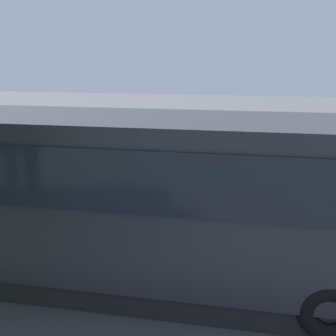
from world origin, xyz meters
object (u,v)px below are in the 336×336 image
(tour_bus, at_px, (146,203))
(spectator_centre, at_px, (134,187))
(traffic_cone, at_px, (181,167))
(stunt_motorcycle, at_px, (139,151))
(spectator_left, at_px, (185,189))
(parked_motorcycle_dark, at_px, (123,215))
(parked_motorcycle_silver, at_px, (300,232))
(spectator_far_left, at_px, (223,190))

(tour_bus, relative_size, spectator_centre, 5.00)
(traffic_cone, bearing_deg, stunt_motorcycle, 32.07)
(spectator_left, distance_m, parked_motorcycle_dark, 1.70)
(stunt_motorcycle, bearing_deg, parked_motorcycle_silver, 135.41)
(tour_bus, distance_m, spectator_far_left, 3.46)
(spectator_centre, bearing_deg, parked_motorcycle_silver, 170.62)
(tour_bus, distance_m, parked_motorcycle_silver, 3.83)
(parked_motorcycle_dark, bearing_deg, tour_bus, 117.82)
(tour_bus, height_order, stunt_motorcycle, tour_bus)
(tour_bus, relative_size, spectator_left, 5.30)
(stunt_motorcycle, bearing_deg, tour_bus, 106.95)
(parked_motorcycle_silver, xyz_separation_m, parked_motorcycle_dark, (4.20, -0.19, 0.00))
(tour_bus, xyz_separation_m, stunt_motorcycle, (2.20, -7.22, -0.61))
(spectator_left, relative_size, parked_motorcycle_dark, 0.83)
(spectator_centre, bearing_deg, spectator_far_left, -169.14)
(tour_bus, distance_m, stunt_motorcycle, 7.58)
(spectator_left, distance_m, parked_motorcycle_silver, 2.99)
(tour_bus, relative_size, traffic_cone, 14.36)
(parked_motorcycle_dark, relative_size, stunt_motorcycle, 1.04)
(parked_motorcycle_dark, height_order, stunt_motorcycle, stunt_motorcycle)
(spectator_centre, distance_m, parked_motorcycle_silver, 4.13)
(spectator_far_left, bearing_deg, stunt_motorcycle, -50.20)
(spectator_left, height_order, spectator_centre, spectator_centre)
(traffic_cone, bearing_deg, spectator_left, 101.49)
(tour_bus, relative_size, parked_motorcycle_silver, 4.41)
(spectator_centre, bearing_deg, parked_motorcycle_dark, 71.22)
(tour_bus, xyz_separation_m, spectator_centre, (1.05, -2.78, -0.56))
(parked_motorcycle_silver, bearing_deg, spectator_far_left, -30.69)
(parked_motorcycle_silver, height_order, stunt_motorcycle, stunt_motorcycle)
(spectator_left, relative_size, spectator_centre, 0.94)
(spectator_left, relative_size, parked_motorcycle_silver, 0.83)
(spectator_left, height_order, traffic_cone, spectator_left)
(spectator_far_left, distance_m, spectator_centre, 2.24)
(spectator_left, distance_m, stunt_motorcycle, 4.80)
(parked_motorcycle_silver, distance_m, traffic_cone, 7.09)
(stunt_motorcycle, bearing_deg, parked_motorcycle_dark, 101.35)
(spectator_far_left, relative_size, spectator_centre, 0.95)
(spectator_centre, height_order, traffic_cone, spectator_centre)
(tour_bus, height_order, spectator_left, tour_bus)
(parked_motorcycle_dark, xyz_separation_m, traffic_cone, (-0.40, -5.79, -0.18))
(parked_motorcycle_silver, bearing_deg, spectator_left, -18.98)
(spectator_centre, xyz_separation_m, traffic_cone, (-0.24, -5.31, -0.78))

